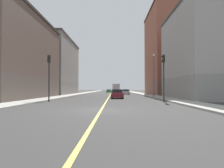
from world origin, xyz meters
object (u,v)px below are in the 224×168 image
at_px(traffic_light_right_near, 49,71).
at_px(car_maroon, 117,94).
at_px(car_green, 109,91).
at_px(car_silver, 126,92).
at_px(car_red, 116,92).
at_px(box_truck, 116,88).
at_px(building_left_near, 203,54).
at_px(traffic_light_left_near, 164,71).
at_px(building_left_mid, 167,52).
at_px(building_right_corner, 11,57).
at_px(street_lamp_left_near, 154,71).
at_px(building_right_midblock, 55,67).

distance_m(traffic_light_right_near, car_maroon, 11.61).
xyz_separation_m(car_green, car_silver, (5.04, -23.64, 0.06)).
xyz_separation_m(traffic_light_right_near, car_red, (8.22, 22.27, -2.94)).
bearing_deg(box_truck, car_maroon, -90.34).
bearing_deg(building_left_near, car_red, 129.48).
distance_m(traffic_light_left_near, box_truck, 39.25).
xyz_separation_m(building_left_mid, traffic_light_right_near, (-21.28, -26.02, -7.17)).
bearing_deg(traffic_light_left_near, building_right_corner, 165.35).
bearing_deg(car_green, building_left_mid, -59.50).
distance_m(traffic_light_left_near, car_green, 52.88).
bearing_deg(car_maroon, building_right_corner, -172.60).
distance_m(traffic_light_left_near, car_maroon, 9.79).
bearing_deg(traffic_light_right_near, car_maroon, 42.67).
height_order(traffic_light_left_near, street_lamp_left_near, street_lamp_left_near).
relative_size(building_right_corner, car_red, 4.32).
relative_size(building_left_near, car_green, 3.58).
bearing_deg(traffic_light_right_near, building_right_corner, 143.78).
xyz_separation_m(car_green, box_truck, (2.59, -13.36, 0.99)).
relative_size(building_right_midblock, box_truck, 2.61).
bearing_deg(car_red, street_lamp_left_near, -61.35).
relative_size(building_right_midblock, car_green, 4.59).
height_order(building_right_corner, car_maroon, building_right_corner).
xyz_separation_m(building_right_corner, traffic_light_right_near, (7.58, -5.56, -2.71)).
height_order(building_left_near, traffic_light_right_near, building_left_near).
xyz_separation_m(building_right_corner, car_green, (13.44, 46.65, -5.74)).
relative_size(car_red, car_green, 1.07).
distance_m(building_left_mid, box_truck, 20.35).
xyz_separation_m(building_left_mid, building_right_midblock, (-28.87, 0.56, -3.69)).
height_order(building_left_near, car_silver, building_left_near).
xyz_separation_m(building_left_mid, box_truck, (-12.84, 12.83, -9.21)).
xyz_separation_m(building_left_near, building_left_mid, (0.00, 19.61, 3.94)).
xyz_separation_m(building_right_corner, car_red, (15.80, 16.71, -5.65)).
bearing_deg(box_truck, building_right_midblock, -142.57).
height_order(building_right_corner, traffic_light_left_near, building_right_corner).
relative_size(building_left_mid, building_right_corner, 1.08).
relative_size(building_left_mid, traffic_light_right_near, 3.89).
relative_size(street_lamp_left_near, car_green, 1.71).
bearing_deg(building_right_midblock, car_red, -15.27).
bearing_deg(building_left_near, building_left_mid, 90.00).
bearing_deg(traffic_light_right_near, street_lamp_left_near, 35.42).
distance_m(car_green, car_silver, 24.18).
bearing_deg(car_maroon, building_right_midblock, 129.87).
distance_m(traffic_light_right_near, street_lamp_left_near, 18.04).
xyz_separation_m(building_left_near, street_lamp_left_near, (-6.60, 4.03, -2.25)).
bearing_deg(box_truck, building_right_corner, -115.71).
height_order(building_left_mid, building_right_midblock, building_left_mid).
bearing_deg(car_green, box_truck, -79.05).
bearing_deg(car_red, traffic_light_left_near, -76.26).
bearing_deg(building_left_mid, street_lamp_left_near, -112.96).
xyz_separation_m(building_left_near, traffic_light_left_near, (-7.62, -6.41, -3.23)).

